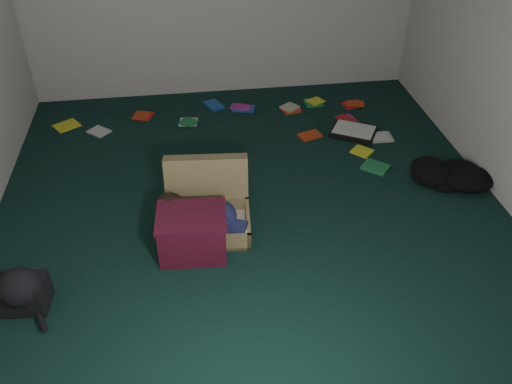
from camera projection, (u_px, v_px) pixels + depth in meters
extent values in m
plane|color=black|center=(253.00, 217.00, 4.22)|extent=(4.50, 4.50, 0.00)
plane|color=silver|center=(353.00, 345.00, 1.66)|extent=(4.50, 0.00, 4.50)
cube|color=#917C50|center=(207.00, 224.00, 4.04)|extent=(0.67, 0.51, 0.15)
cube|color=silver|center=(207.00, 228.00, 4.06)|extent=(0.62, 0.45, 0.02)
cube|color=#917C50|center=(207.00, 184.00, 4.18)|extent=(0.65, 0.25, 0.47)
cube|color=beige|center=(204.00, 217.00, 3.97)|extent=(0.28, 0.17, 0.20)
sphere|color=tan|center=(175.00, 215.00, 3.91)|extent=(0.17, 0.17, 0.17)
ellipsoid|color=black|center=(170.00, 207.00, 3.93)|extent=(0.23, 0.24, 0.20)
ellipsoid|color=navy|center=(223.00, 216.00, 3.98)|extent=(0.21, 0.24, 0.20)
cube|color=navy|center=(213.00, 226.00, 3.91)|extent=(0.26, 0.18, 0.13)
cube|color=navy|center=(232.00, 228.00, 3.92)|extent=(0.24, 0.19, 0.10)
sphere|color=white|center=(244.00, 227.00, 3.95)|extent=(0.10, 0.10, 0.10)
sphere|color=white|center=(244.00, 234.00, 3.91)|extent=(0.09, 0.09, 0.09)
cylinder|color=tan|center=(210.00, 223.00, 3.85)|extent=(0.17, 0.07, 0.06)
cube|color=#4D0F23|center=(193.00, 235.00, 3.82)|extent=(0.49, 0.39, 0.31)
cube|color=#4D0F23|center=(191.00, 216.00, 3.72)|extent=(0.51, 0.41, 0.02)
cube|color=black|center=(354.00, 132.00, 5.23)|extent=(0.52, 0.48, 0.05)
cube|color=white|center=(354.00, 129.00, 5.21)|extent=(0.46, 0.42, 0.01)
cube|color=yellow|center=(67.00, 125.00, 5.36)|extent=(0.19, 0.14, 0.02)
cube|color=red|center=(144.00, 116.00, 5.52)|extent=(0.24, 0.23, 0.02)
cube|color=silver|center=(188.00, 122.00, 5.42)|extent=(0.19, 0.22, 0.02)
cube|color=#1D4DA1|center=(243.00, 108.00, 5.65)|extent=(0.20, 0.23, 0.02)
cube|color=red|center=(291.00, 110.00, 5.63)|extent=(0.24, 0.22, 0.02)
cube|color=#217940|center=(313.00, 103.00, 5.75)|extent=(0.20, 0.16, 0.02)
cube|color=#A92A94|center=(349.00, 121.00, 5.43)|extent=(0.24, 0.24, 0.02)
cube|color=beige|center=(380.00, 137.00, 5.18)|extent=(0.18, 0.22, 0.02)
cube|color=yellow|center=(362.00, 152.00, 4.97)|extent=(0.21, 0.24, 0.02)
cube|color=red|center=(353.00, 105.00, 5.72)|extent=(0.24, 0.22, 0.02)
cube|color=silver|center=(99.00, 131.00, 5.27)|extent=(0.21, 0.18, 0.02)
cube|color=#1D4DA1|center=(214.00, 106.00, 5.70)|extent=(0.24, 0.24, 0.02)
cube|color=red|center=(310.00, 136.00, 5.20)|extent=(0.16, 0.21, 0.02)
cube|color=#217940|center=(375.00, 168.00, 4.76)|extent=(0.22, 0.24, 0.02)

